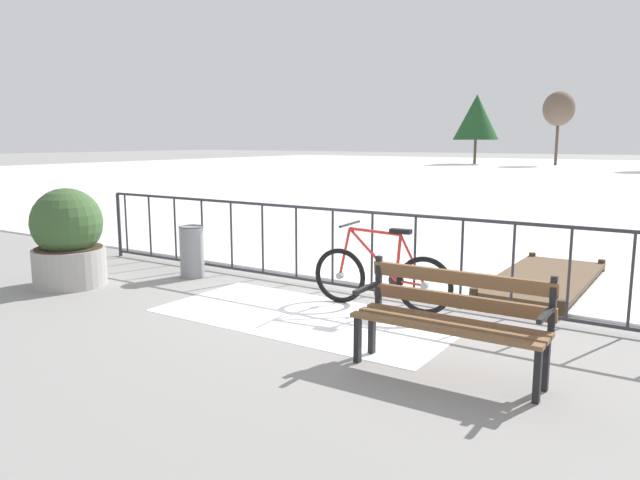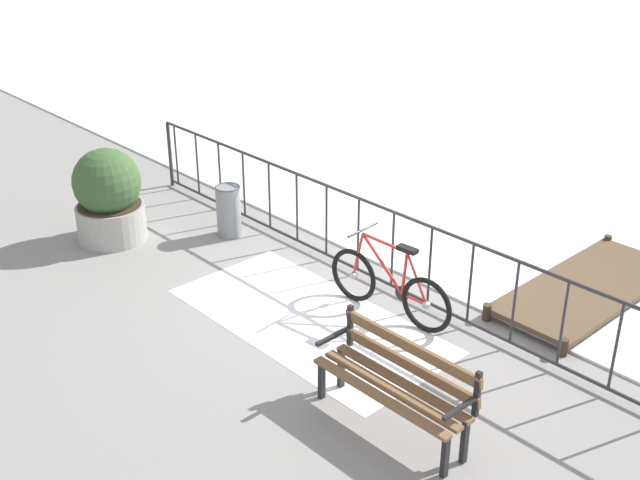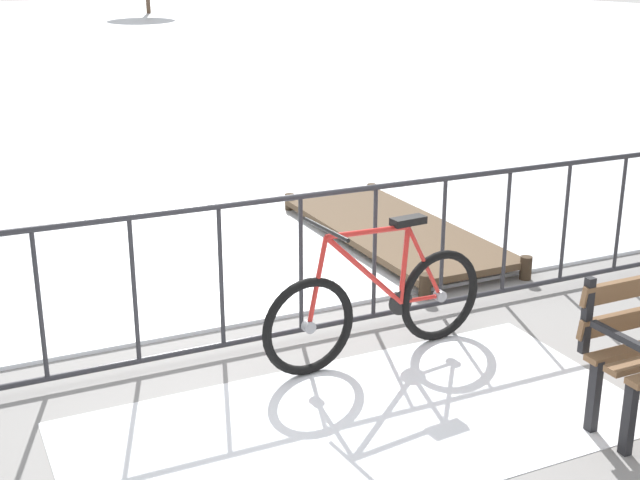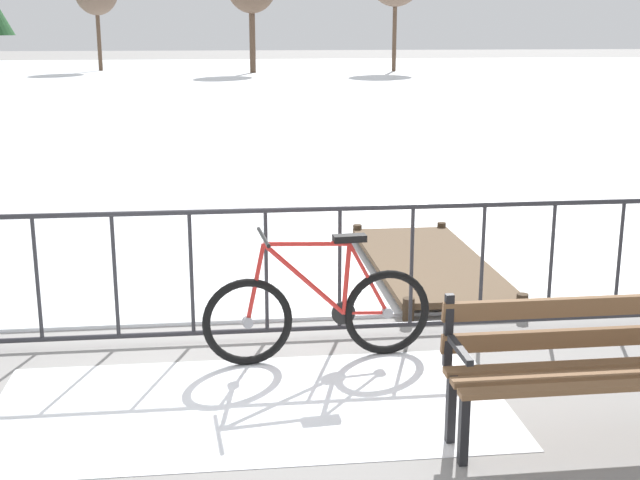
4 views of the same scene
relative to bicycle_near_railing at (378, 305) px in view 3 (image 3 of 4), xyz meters
name	(u,v)px [view 3 (image 3 of 4)]	position (x,y,z in m)	size (l,w,h in m)	color
ground_plane	(264,347)	(-0.65, 0.44, -0.37)	(160.00, 160.00, 0.00)	gray
snow_patch	(359,424)	(-0.53, -0.76, -0.36)	(3.35, 1.61, 0.01)	white
railing_fence	(262,272)	(-0.65, 0.44, 0.19)	(9.06, 0.06, 1.07)	#2D2D33
bicycle_near_railing	(378,305)	(0.00, 0.00, 0.00)	(1.71, 0.52, 0.97)	black
wooden_dock	(394,230)	(1.34, 2.09, -0.25)	(1.10, 2.79, 0.20)	brown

